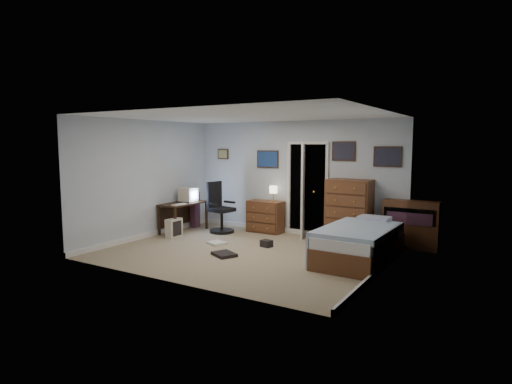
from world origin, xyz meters
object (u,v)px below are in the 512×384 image
tall_dresser (349,211)px  bed (359,243)px  low_dresser (266,216)px  computer_desk (181,209)px  office_chair (220,213)px

tall_dresser → bed: bearing=-64.1°
low_dresser → tall_dresser: tall_dresser is taller
computer_desk → tall_dresser: size_ratio=0.91×
bed → tall_dresser: bearing=117.7°
low_dresser → computer_desk: bearing=-151.3°
bed → computer_desk: bearing=177.3°
tall_dresser → office_chair: bearing=-170.2°
office_chair → low_dresser: office_chair is taller
office_chair → bed: office_chair is taller
computer_desk → low_dresser: (1.69, 0.94, -0.16)m
low_dresser → bed: (2.57, -1.25, -0.04)m
tall_dresser → bed: (0.61, -1.23, -0.33)m
office_chair → tall_dresser: tall_dresser is taller
office_chair → low_dresser: 1.04m
computer_desk → office_chair: bearing=26.1°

